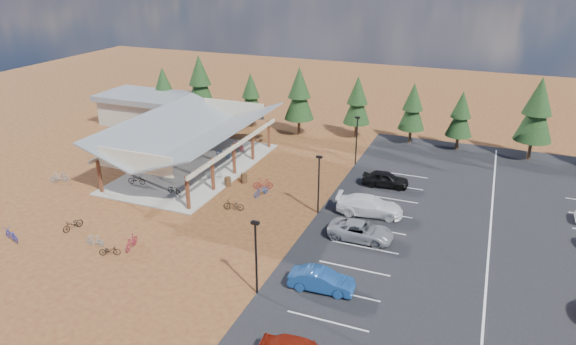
{
  "coord_description": "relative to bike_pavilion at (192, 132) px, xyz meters",
  "views": [
    {
      "loc": [
        16.96,
        -34.49,
        19.57
      ],
      "look_at": [
        1.33,
        4.42,
        2.21
      ],
      "focal_mm": 32.0,
      "sensor_mm": 36.0,
      "label": 1
    }
  ],
  "objects": [
    {
      "name": "bike_12",
      "position": [
        3.3,
        -16.82,
        -3.43
      ],
      "size": [
        1.6,
        1.12,
        0.8
      ],
      "primitive_type": "imported",
      "rotation": [
        0.0,
        0.0,
        2.01
      ],
      "color": "black",
      "rests_on": "ground"
    },
    {
      "name": "bike_10",
      "position": [
        -4.98,
        -17.87,
        -3.33
      ],
      "size": [
        1.98,
        1.15,
        0.98
      ],
      "primitive_type": "imported",
      "rotation": [
        0.0,
        0.0,
        4.43
      ],
      "color": "navy",
      "rests_on": "ground"
    },
    {
      "name": "outbuilding",
      "position": [
        -14.0,
        11.0,
        -1.8
      ],
      "size": [
        11.0,
        7.0,
        3.9
      ],
      "color": "#ADA593",
      "rests_on": "ground"
    },
    {
      "name": "bike_8",
      "position": [
        -1.91,
        -14.83,
        -3.35
      ],
      "size": [
        0.94,
        1.88,
        0.94
      ],
      "primitive_type": "imported",
      "rotation": [
        0.0,
        0.0,
        -0.18
      ],
      "color": "black",
      "rests_on": "ground"
    },
    {
      "name": "pine_2",
      "position": [
        -0.63,
        14.79,
        0.35
      ],
      "size": [
        2.94,
        2.94,
        6.85
      ],
      "color": "#382314",
      "rests_on": "ground"
    },
    {
      "name": "bike_6",
      "position": [
        1.39,
        3.56,
        -3.22
      ],
      "size": [
        2.01,
        1.02,
        1.01
      ],
      "primitive_type": "imported",
      "rotation": [
        0.0,
        0.0,
        1.38
      ],
      "color": "navy",
      "rests_on": "concrete_pad"
    },
    {
      "name": "trash_bin_0",
      "position": [
        5.38,
        -2.87,
        -3.37
      ],
      "size": [
        0.6,
        0.6,
        0.9
      ],
      "primitive_type": "cylinder",
      "color": "#452D18",
      "rests_on": "ground"
    },
    {
      "name": "bike_2",
      "position": [
        -2.79,
        2.52,
        -3.26
      ],
      "size": [
        1.89,
        1.18,
        0.94
      ],
      "primitive_type": "imported",
      "rotation": [
        0.0,
        0.0,
        1.91
      ],
      "color": "#1B2896",
      "rests_on": "concrete_pad"
    },
    {
      "name": "concrete_pad",
      "position": [
        0.0,
        0.0,
        -3.77
      ],
      "size": [
        10.6,
        18.6,
        0.1
      ],
      "primitive_type": "cube",
      "color": "gray",
      "rests_on": "ground"
    },
    {
      "name": "pine_3",
      "position": [
        6.06,
        14.1,
        1.19
      ],
      "size": [
        3.53,
        3.53,
        8.22
      ],
      "color": "#382314",
      "rests_on": "ground"
    },
    {
      "name": "car_3",
      "position": [
        19.02,
        -3.63,
        -2.99
      ],
      "size": [
        5.69,
        2.8,
        1.59
      ],
      "primitive_type": "imported",
      "rotation": [
        0.0,
        0.0,
        1.68
      ],
      "color": "white",
      "rests_on": "asphalt_lot"
    },
    {
      "name": "bike_5",
      "position": [
        3.25,
        -1.78,
        -3.21
      ],
      "size": [
        1.79,
        0.85,
        1.04
      ],
      "primitive_type": "imported",
      "rotation": [
        0.0,
        0.0,
        1.79
      ],
      "color": "gray",
      "rests_on": "concrete_pad"
    },
    {
      "name": "pine_5",
      "position": [
        19.05,
        16.0,
        0.47
      ],
      "size": [
        3.02,
        3.02,
        7.03
      ],
      "color": "#382314",
      "rests_on": "ground"
    },
    {
      "name": "bike_3",
      "position": [
        -2.64,
        7.02,
        -3.17
      ],
      "size": [
        1.86,
        0.61,
        1.1
      ],
      "primitive_type": "imported",
      "rotation": [
        0.0,
        0.0,
        1.52
      ],
      "color": "#9A0A0C",
      "rests_on": "concrete_pad"
    },
    {
      "name": "lamp_post_1",
      "position": [
        15.0,
        -5.0,
        -0.85
      ],
      "size": [
        0.5,
        0.25,
        5.14
      ],
      "color": "black",
      "rests_on": "ground"
    },
    {
      "name": "bike_pavilion",
      "position": [
        0.0,
        0.0,
        0.0
      ],
      "size": [
        11.65,
        19.4,
        4.97
      ],
      "color": "brown",
      "rests_on": "concrete_pad"
    },
    {
      "name": "pine_7",
      "position": [
        31.67,
        15.3,
        1.59
      ],
      "size": [
        3.8,
        3.8,
        8.86
      ],
      "color": "#382314",
      "rests_on": "ground"
    },
    {
      "name": "car_2",
      "position": [
        19.38,
        -7.9,
        -3.1
      ],
      "size": [
        4.95,
        2.33,
        1.37
      ],
      "primitive_type": "imported",
      "rotation": [
        0.0,
        0.0,
        1.58
      ],
      "color": "gray",
      "rests_on": "asphalt_lot"
    },
    {
      "name": "bike_16",
      "position": [
        8.19,
        -7.1,
        -3.35
      ],
      "size": [
        1.88,
        0.94,
        0.95
      ],
      "primitive_type": "imported",
      "rotation": [
        0.0,
        0.0,
        4.9
      ],
      "color": "black",
      "rests_on": "ground"
    },
    {
      "name": "bike_0",
      "position": [
        -2.71,
        -5.8,
        -3.28
      ],
      "size": [
        1.76,
        0.9,
        0.88
      ],
      "primitive_type": "imported",
      "rotation": [
        0.0,
        0.0,
        1.77
      ],
      "color": "black",
      "rests_on": "concrete_pad"
    },
    {
      "name": "bike_11",
      "position": [
        4.15,
        -15.44,
        -3.29
      ],
      "size": [
        0.82,
        1.85,
        1.08
      ],
      "primitive_type": "imported",
      "rotation": [
        0.0,
        0.0,
        0.18
      ],
      "color": "maroon",
      "rests_on": "ground"
    },
    {
      "name": "bike_13",
      "position": [
        1.41,
        -16.13,
        -3.37
      ],
      "size": [
        1.57,
        0.61,
        0.92
      ],
      "primitive_type": "imported",
      "rotation": [
        0.0,
        0.0,
        4.83
      ],
      "color": "gray",
      "rests_on": "ground"
    },
    {
      "name": "pine_1",
      "position": [
        -7.8,
        14.73,
        1.43
      ],
      "size": [
        3.69,
        3.69,
        8.6
      ],
      "color": "#382314",
      "rests_on": "ground"
    },
    {
      "name": "pine_4",
      "position": [
        12.72,
        15.64,
        0.68
      ],
      "size": [
        3.17,
        3.17,
        7.38
      ],
      "color": "#382314",
      "rests_on": "ground"
    },
    {
      "name": "pine_0",
      "position": [
        -13.11,
        14.24,
        0.33
      ],
      "size": [
        2.92,
        2.92,
        6.81
      ],
      "color": "#382314",
      "rests_on": "ground"
    },
    {
      "name": "lamp_post_2",
      "position": [
        15.0,
        7.0,
        -0.85
      ],
      "size": [
        0.5,
        0.25,
        5.14
      ],
      "color": "black",
      "rests_on": "ground"
    },
    {
      "name": "bike_4",
      "position": [
        1.86,
        -6.46,
        -3.27
      ],
      "size": [
        1.82,
        1.06,
        0.9
      ],
      "primitive_type": "imported",
      "rotation": [
        0.0,
        0.0,
        1.28
      ],
      "color": "black",
      "rests_on": "concrete_pad"
    },
    {
      "name": "asphalt_lot",
      "position": [
        28.5,
        -4.0,
        -3.8
      ],
      "size": [
        27.0,
        44.0,
        0.04
      ],
      "primitive_type": "cube",
      "color": "black",
      "rests_on": "ground"
    },
    {
      "name": "bike_7",
      "position": [
        1.89,
        6.12,
        -3.18
      ],
      "size": [
        1.89,
        1.1,
        1.1
      ],
      "primitive_type": "imported",
      "rotation": [
        0.0,
        0.0,
        1.23
      ],
      "color": "maroon",
      "rests_on": "concrete_pad"
    },
    {
      "name": "bike_1",
      "position": [
        -2.0,
        -3.67,
        -3.21
      ],
      "size": [
        1.79,
        0.9,
        1.03
      ],
      "primitive_type": "imported",
      "rotation": [
        0.0,
        0.0,
        1.32
      ],
      "color": "gray",
      "rests_on": "concrete_pad"
    },
    {
      "name": "bike_14",
      "position": [
        9.19,
        -3.61,
        -3.33
      ],
      "size": [
        1.17,
        1.98,
        0.98
      ],
      "primitive_type": "imported",
      "rotation": [
        0.0,
        0.0,
        -0.3
      ],
      "color": "navy",
      "rests_on": "ground"
    },
    {
      "name": "bike_15",
      "position": [
        8.7,
        -2.21,
        -3.27
      ],
      "size": [
        1.88,
        1.21,
        1.1
      ],
      "primitive_type": "imported",
      "rotation": [
        0.0,
        0.0,
        1.99
      ],
      "color": "maroon",
      "rests_on": "ground"
    },
    {
      "name": "lamp_post_0",
      "position": [
        15.0,
        -17.0,
        -0.85
      ],
      "size": [
        0.5,
        0.25,
        5.14
      ],
      "color": "black",
      "rests_on": "ground"
    },
    {
      "name": "ground",
      "position": [
        10.0,
        -7.0,
        -3.82
      ],
      "size": [
        140.0,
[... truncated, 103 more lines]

